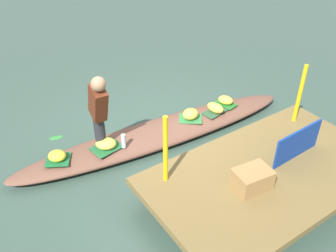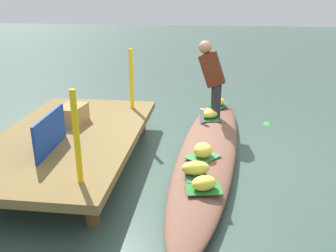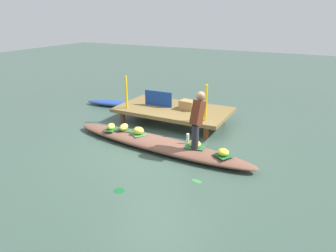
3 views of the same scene
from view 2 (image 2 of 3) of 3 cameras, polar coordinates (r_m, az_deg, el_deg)
canal_water at (r=5.20m, az=6.35°, el=-4.52°), size 40.00×40.00×0.00m
dock_platform at (r=4.97m, az=-15.29°, el=-1.85°), size 3.20×1.80×0.42m
vendor_boat at (r=5.16m, az=6.40°, el=-3.38°), size 4.88×1.15×0.23m
leaf_mat_0 at (r=4.60m, az=5.43°, el=-4.78°), size 0.49×0.47×0.01m
banana_bunch_0 at (r=4.57m, az=5.47°, el=-3.76°), size 0.28×0.24×0.18m
leaf_mat_1 at (r=6.67m, az=7.79°, el=3.22°), size 0.44×0.44×0.01m
banana_bunch_1 at (r=6.64m, az=7.82°, el=3.81°), size 0.34×0.34×0.14m
leaf_mat_2 at (r=6.00m, az=6.55°, el=1.32°), size 0.47×0.38×0.01m
banana_bunch_2 at (r=5.98m, az=6.58°, el=2.01°), size 0.39×0.38×0.15m
leaf_mat_3 at (r=4.18m, az=4.30°, el=-7.52°), size 0.48×0.31×0.01m
banana_bunch_3 at (r=4.14m, az=4.33°, el=-6.56°), size 0.24×0.35×0.16m
leaf_mat_4 at (r=3.90m, az=5.57°, el=-9.80°), size 0.31×0.41×0.01m
banana_bunch_4 at (r=3.86m, az=5.61°, el=-8.86°), size 0.29×0.32×0.15m
vendor_person at (r=5.86m, az=6.88°, el=7.89°), size 0.22×0.45×1.23m
water_bottle at (r=5.76m, az=5.30°, el=1.64°), size 0.07×0.07×0.22m
market_banner at (r=4.45m, az=-17.96°, el=-0.94°), size 0.87×0.06×0.44m
railing_post_west at (r=3.53m, az=-14.11°, el=-1.79°), size 0.06×0.06×0.94m
railing_post_east at (r=5.73m, az=-5.74°, el=7.27°), size 0.06×0.06×0.94m
produce_crate at (r=5.30m, az=-14.79°, el=1.75°), size 0.48×0.37×0.26m
drifting_plant_0 at (r=6.59m, az=15.16°, el=0.39°), size 0.24×0.15×0.01m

